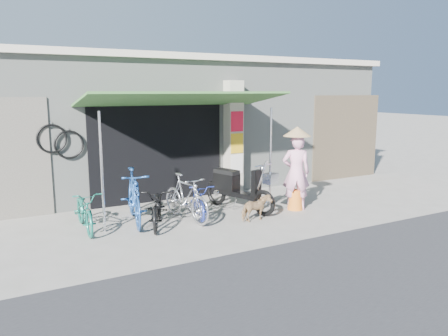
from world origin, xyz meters
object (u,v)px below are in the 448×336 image
bike_teal (85,210)px  street_dog (256,208)px  bike_blue (134,197)px  moped (237,188)px  bike_silver (186,197)px  bike_black (158,207)px  bike_navy (199,200)px  nun (296,169)px

bike_teal → street_dog: bearing=-17.1°
bike_blue → moped: (2.41, -0.11, -0.04)m
bike_silver → moped: (1.38, 0.20, 0.03)m
bike_blue → bike_black: bearing=-40.6°
bike_silver → moped: size_ratio=0.84×
bike_black → street_dog: bearing=5.3°
bike_teal → bike_silver: size_ratio=0.95×
bike_navy → nun: bearing=5.6°
bike_black → moped: moped is taller
bike_navy → street_dog: 1.26m
bike_silver → bike_navy: size_ratio=1.11×
street_dog → moped: size_ratio=0.34×
bike_silver → bike_navy: (0.33, 0.04, -0.10)m
street_dog → moped: (0.10, 0.97, 0.25)m
bike_silver → moped: 1.40m
moped → nun: 1.42m
bike_black → bike_teal: bearing=-174.2°
bike_navy → moped: bearing=25.1°
bike_navy → bike_blue: bearing=-174.4°
street_dog → nun: nun is taller
nun → bike_silver: bearing=21.0°
nun → street_dog: bearing=45.6°
bike_black → nun: size_ratio=0.82×
bike_navy → moped: moped is taller
bike_black → moped: size_ratio=0.80×
moped → bike_navy: bearing=169.4°
bike_teal → bike_navy: bearing=-5.4°
bike_silver → bike_navy: bearing=-2.0°
bike_teal → street_dog: size_ratio=2.36×
bike_navy → nun: 2.37m
bike_blue → bike_black: (0.36, -0.44, -0.15)m
bike_silver → nun: (2.60, -0.40, 0.45)m
bike_black → bike_navy: (1.00, 0.17, -0.02)m
nun → bike_blue: bearing=18.7°
moped → nun: size_ratio=1.02×
bike_silver → moped: bearing=-1.5°
bike_teal → moped: bearing=-0.8°
bike_teal → moped: moped is taller
bike_black → nun: 3.32m
bike_black → moped: bearing=32.7°
nun → moped: bearing=3.4°
bike_black → bike_navy: bike_black is taller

